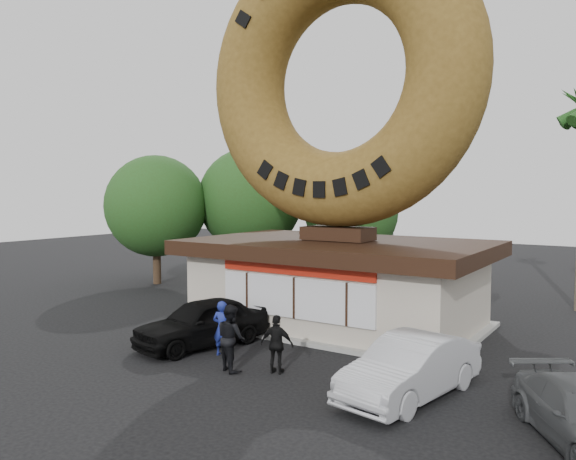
# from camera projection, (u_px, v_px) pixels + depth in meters

# --- Properties ---
(ground) EXTENTS (90.00, 90.00, 0.00)m
(ground) POSITION_uv_depth(u_px,v_px,m) (241.00, 365.00, 16.68)
(ground) COLOR black
(ground) RESTS_ON ground
(donut_shop) EXTENTS (11.20, 7.20, 3.80)m
(donut_shop) POSITION_uv_depth(u_px,v_px,m) (337.00, 280.00, 21.54)
(donut_shop) COLOR #BAAD9E
(donut_shop) RESTS_ON ground
(giant_donut) EXTENTS (11.15, 2.84, 11.15)m
(giant_donut) POSITION_uv_depth(u_px,v_px,m) (339.00, 79.00, 21.03)
(giant_donut) COLOR brown
(giant_donut) RESTS_ON donut_shop
(tree_west) EXTENTS (6.00, 6.00, 7.65)m
(tree_west) POSITION_uv_depth(u_px,v_px,m) (250.00, 200.00, 32.40)
(tree_west) COLOR #473321
(tree_west) RESTS_ON ground
(tree_mid) EXTENTS (5.20, 5.20, 6.63)m
(tree_mid) POSITION_uv_depth(u_px,v_px,m) (351.00, 212.00, 31.09)
(tree_mid) COLOR #473321
(tree_mid) RESTS_ON ground
(tree_far) EXTENTS (5.60, 5.60, 7.14)m
(tree_far) POSITION_uv_depth(u_px,v_px,m) (156.00, 206.00, 31.00)
(tree_far) COLOR #473321
(tree_far) RESTS_ON ground
(street_lamp) EXTENTS (2.11, 0.20, 8.00)m
(street_lamp) POSITION_uv_depth(u_px,v_px,m) (395.00, 203.00, 30.72)
(street_lamp) COLOR #59595E
(street_lamp) RESTS_ON ground
(person_left) EXTENTS (0.71, 0.54, 1.74)m
(person_left) POSITION_uv_depth(u_px,v_px,m) (222.00, 328.00, 17.59)
(person_left) COLOR navy
(person_left) RESTS_ON ground
(person_center) EXTENTS (1.14, 1.03, 1.92)m
(person_center) POSITION_uv_depth(u_px,v_px,m) (231.00, 338.00, 16.12)
(person_center) COLOR black
(person_center) RESTS_ON ground
(person_right) EXTENTS (1.05, 0.63, 1.67)m
(person_right) POSITION_uv_depth(u_px,v_px,m) (277.00, 344.00, 15.87)
(person_right) COLOR black
(person_right) RESTS_ON ground
(car_black) EXTENTS (3.03, 5.01, 1.59)m
(car_black) POSITION_uv_depth(u_px,v_px,m) (202.00, 322.00, 18.69)
(car_black) COLOR black
(car_black) RESTS_ON ground
(car_silver) EXTENTS (2.40, 4.83, 1.52)m
(car_silver) POSITION_uv_depth(u_px,v_px,m) (411.00, 367.00, 14.03)
(car_silver) COLOR silver
(car_silver) RESTS_ON ground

